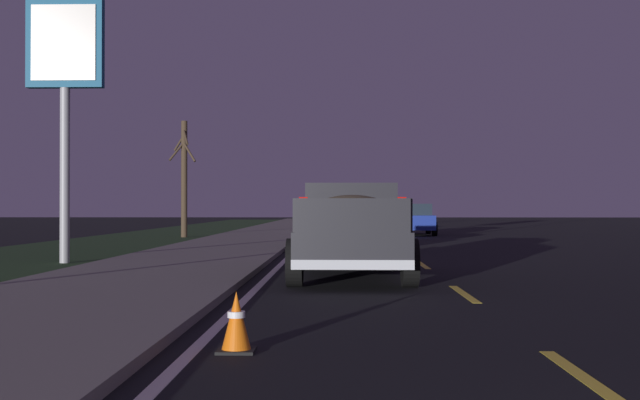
% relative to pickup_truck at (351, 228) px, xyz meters
% --- Properties ---
extents(ground, '(144.00, 144.00, 0.00)m').
position_rel_pickup_truck_xyz_m(ground, '(14.31, -1.75, -0.98)').
color(ground, black).
extents(sidewalk_shoulder, '(108.00, 4.00, 0.12)m').
position_rel_pickup_truck_xyz_m(sidewalk_shoulder, '(14.31, 3.95, -0.92)').
color(sidewalk_shoulder, slate).
rests_on(sidewalk_shoulder, ground).
extents(grass_verge, '(108.00, 6.00, 0.01)m').
position_rel_pickup_truck_xyz_m(grass_verge, '(14.31, 8.95, -0.98)').
color(grass_verge, '#1E3819').
rests_on(grass_verge, ground).
extents(lane_markings, '(108.00, 3.54, 0.01)m').
position_rel_pickup_truck_xyz_m(lane_markings, '(16.56, 0.76, -0.98)').
color(lane_markings, yellow).
rests_on(lane_markings, ground).
extents(pickup_truck, '(5.44, 2.31, 1.87)m').
position_rel_pickup_truck_xyz_m(pickup_truck, '(0.00, 0.00, 0.00)').
color(pickup_truck, '#232328').
rests_on(pickup_truck, ground).
extents(sedan_blue, '(4.43, 2.07, 1.54)m').
position_rel_pickup_truck_xyz_m(sedan_blue, '(23.01, -3.44, -0.20)').
color(sedan_blue, navy).
rests_on(sedan_blue, ground).
extents(sedan_white, '(4.44, 2.08, 1.54)m').
position_rel_pickup_truck_xyz_m(sedan_white, '(26.14, 0.13, -0.20)').
color(sedan_white, silver).
rests_on(sedan_white, ground).
extents(sedan_black, '(4.43, 2.06, 1.54)m').
position_rel_pickup_truck_xyz_m(sedan_black, '(10.31, 0.19, -0.20)').
color(sedan_black, black).
rests_on(sedan_black, ground).
extents(gas_price_sign, '(0.27, 1.90, 6.54)m').
position_rel_pickup_truck_xyz_m(gas_price_sign, '(3.60, 7.03, 3.91)').
color(gas_price_sign, '#99999E').
rests_on(gas_price_sign, ground).
extents(bare_tree_far, '(1.66, 1.26, 5.32)m').
position_rel_pickup_truck_xyz_m(bare_tree_far, '(19.68, 7.33, 1.83)').
color(bare_tree_far, '#423323').
rests_on(bare_tree_far, ground).
extents(traffic_cone_near, '(0.36, 0.36, 0.58)m').
position_rel_pickup_truck_xyz_m(traffic_cone_near, '(-7.86, 1.23, -0.70)').
color(traffic_cone_near, black).
rests_on(traffic_cone_near, ground).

